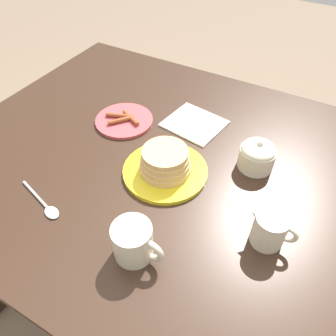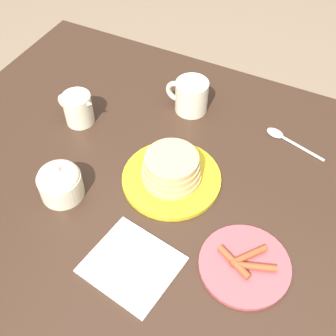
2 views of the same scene
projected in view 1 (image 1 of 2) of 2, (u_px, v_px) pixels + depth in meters
name	position (u px, v px, depth m)	size (l,w,h in m)	color
ground_plane	(169.00, 283.00, 1.48)	(8.00, 8.00, 0.00)	#7A6651
dining_table	(170.00, 188.00, 1.01)	(1.31, 1.02, 0.77)	#332116
pancake_plate	(165.00, 165.00, 0.87)	(0.23, 0.23, 0.08)	gold
side_plate_bacon	(124.00, 120.00, 1.05)	(0.18, 0.18, 0.02)	#B2474C
coffee_mug	(134.00, 242.00, 0.69)	(0.12, 0.09, 0.09)	beige
creamer_pitcher	(269.00, 229.00, 0.71)	(0.11, 0.07, 0.09)	beige
sugar_bowl	(257.00, 155.00, 0.88)	(0.10, 0.10, 0.09)	beige
napkin	(194.00, 124.00, 1.04)	(0.19, 0.18, 0.01)	white
spoon	(46.00, 206.00, 0.81)	(0.16, 0.06, 0.01)	silver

